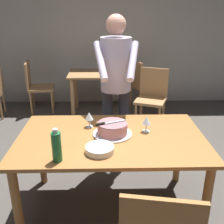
# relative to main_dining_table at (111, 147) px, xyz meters

# --- Properties ---
(ground_plane) EXTENTS (14.00, 14.00, 0.00)m
(ground_plane) POSITION_rel_main_dining_table_xyz_m (0.00, 0.00, -0.65)
(ground_plane) COLOR #4C4742
(back_wall) EXTENTS (10.00, 0.12, 2.70)m
(back_wall) POSITION_rel_main_dining_table_xyz_m (0.00, 3.12, 0.70)
(back_wall) COLOR #BCB7AD
(back_wall) RESTS_ON ground_plane
(main_dining_table) EXTENTS (1.59, 0.97, 0.75)m
(main_dining_table) POSITION_rel_main_dining_table_xyz_m (0.00, 0.00, 0.00)
(main_dining_table) COLOR #9E6633
(main_dining_table) RESTS_ON ground_plane
(cake_on_platter) EXTENTS (0.34, 0.34, 0.11)m
(cake_on_platter) POSITION_rel_main_dining_table_xyz_m (0.01, 0.04, 0.15)
(cake_on_platter) COLOR silver
(cake_on_platter) RESTS_ON main_dining_table
(cake_knife) EXTENTS (0.26, 0.12, 0.02)m
(cake_knife) POSITION_rel_main_dining_table_xyz_m (-0.05, 0.01, 0.22)
(cake_knife) COLOR silver
(cake_knife) RESTS_ON cake_on_platter
(plate_stack) EXTENTS (0.22, 0.22, 0.05)m
(plate_stack) POSITION_rel_main_dining_table_xyz_m (-0.09, -0.26, 0.13)
(plate_stack) COLOR white
(plate_stack) RESTS_ON main_dining_table
(wine_glass_near) EXTENTS (0.08, 0.08, 0.14)m
(wine_glass_near) POSITION_rel_main_dining_table_xyz_m (-0.20, 0.20, 0.21)
(wine_glass_near) COLOR silver
(wine_glass_near) RESTS_ON main_dining_table
(wine_glass_far) EXTENTS (0.08, 0.08, 0.14)m
(wine_glass_far) POSITION_rel_main_dining_table_xyz_m (0.31, 0.09, 0.21)
(wine_glass_far) COLOR silver
(wine_glass_far) RESTS_ON main_dining_table
(water_bottle) EXTENTS (0.07, 0.07, 0.25)m
(water_bottle) POSITION_rel_main_dining_table_xyz_m (-0.39, -0.37, 0.22)
(water_bottle) COLOR #1E6B38
(water_bottle) RESTS_ON main_dining_table
(person_cutting_cake) EXTENTS (0.47, 0.55, 1.72)m
(person_cutting_cake) POSITION_rel_main_dining_table_xyz_m (0.07, 0.69, 0.43)
(person_cutting_cake) COLOR #2D2D38
(person_cutting_cake) RESTS_ON ground_plane
(background_table) EXTENTS (1.00, 0.70, 0.74)m
(background_table) POSITION_rel_main_dining_table_xyz_m (-0.16, 2.42, -0.07)
(background_table) COLOR tan
(background_table) RESTS_ON ground_plane
(background_chair_0) EXTENTS (0.57, 0.57, 0.90)m
(background_chair_0) POSITION_rel_main_dining_table_xyz_m (0.68, 1.91, -0.16)
(background_chair_0) COLOR tan
(background_chair_0) RESTS_ON ground_plane
(background_chair_1) EXTENTS (0.50, 0.50, 0.90)m
(background_chair_1) POSITION_rel_main_dining_table_xyz_m (-1.27, 2.58, -0.16)
(background_chair_1) COLOR tan
(background_chair_1) RESTS_ON ground_plane
(background_chair_3) EXTENTS (0.59, 0.59, 0.90)m
(background_chair_3) POSITION_rel_main_dining_table_xyz_m (0.60, 2.66, -0.16)
(background_chair_3) COLOR tan
(background_chair_3) RESTS_ON ground_plane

